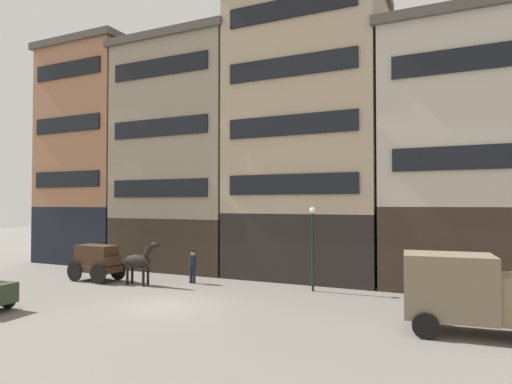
% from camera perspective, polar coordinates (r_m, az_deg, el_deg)
% --- Properties ---
extents(ground_plane, '(120.00, 120.00, 0.00)m').
position_cam_1_polar(ground_plane, '(19.16, -11.96, -14.46)').
color(ground_plane, slate).
extents(building_far_left, '(7.60, 6.73, 16.06)m').
position_cam_1_polar(building_far_left, '(35.26, -19.69, 4.74)').
color(building_far_left, black).
rests_on(building_far_left, ground_plane).
extents(building_center_left, '(8.84, 6.73, 15.17)m').
position_cam_1_polar(building_center_left, '(30.25, -8.96, 4.83)').
color(building_center_left, '#33281E').
rests_on(building_center_left, ground_plane).
extents(building_center_right, '(9.18, 6.73, 16.95)m').
position_cam_1_polar(building_center_right, '(26.59, 6.90, 7.63)').
color(building_center_right, black).
rests_on(building_center_right, ground_plane).
extents(building_far_right, '(9.90, 6.73, 13.62)m').
position_cam_1_polar(building_far_right, '(25.14, 27.33, 4.47)').
color(building_far_right, '#33281E').
rests_on(building_far_right, ground_plane).
extents(cargo_wagon, '(2.96, 1.63, 1.98)m').
position_cam_1_polar(cargo_wagon, '(26.01, -20.10, -8.38)').
color(cargo_wagon, '#3D2819').
rests_on(cargo_wagon, ground_plane).
extents(draft_horse, '(2.35, 0.68, 2.30)m').
position_cam_1_polar(draft_horse, '(24.02, -15.05, -8.71)').
color(draft_horse, black).
rests_on(draft_horse, ground_plane).
extents(delivery_truck_far, '(4.49, 2.47, 2.62)m').
position_cam_1_polar(delivery_truck_far, '(16.25, 26.00, -11.59)').
color(delivery_truck_far, '#7A6B4C').
rests_on(delivery_truck_far, ground_plane).
extents(pedestrian_officer, '(0.47, 0.47, 1.79)m').
position_cam_1_polar(pedestrian_officer, '(24.01, -8.31, -9.44)').
color(pedestrian_officer, black).
rests_on(pedestrian_officer, ground_plane).
extents(streetlamp_curbside, '(0.32, 0.32, 4.12)m').
position_cam_1_polar(streetlamp_curbside, '(21.65, 7.45, -5.82)').
color(streetlamp_curbside, black).
rests_on(streetlamp_curbside, ground_plane).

